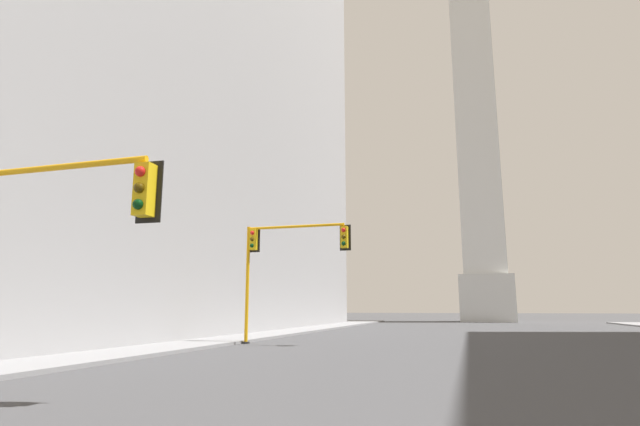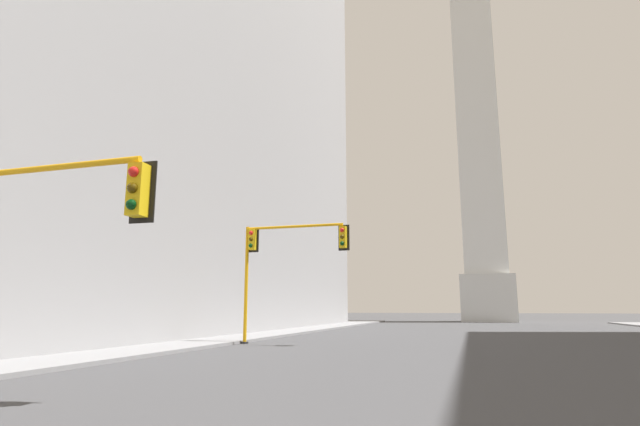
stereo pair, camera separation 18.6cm
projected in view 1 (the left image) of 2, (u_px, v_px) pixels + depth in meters
name	position (u px, v px, depth m)	size (l,w,h in m)	color
sidewalk_left	(222.00, 338.00, 28.94)	(5.00, 85.02, 0.15)	gray
building_left	(100.00, 59.00, 42.82)	(29.85, 57.77, 45.71)	#9E9EA0
obelisk	(472.00, 65.00, 74.15)	(7.05, 7.05, 77.81)	silver
traffic_light_near_left	(26.00, 217.00, 11.00)	(5.28, 0.51, 4.96)	orange
traffic_light_mid_left	(281.00, 252.00, 26.07)	(5.78, 0.50, 6.11)	orange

